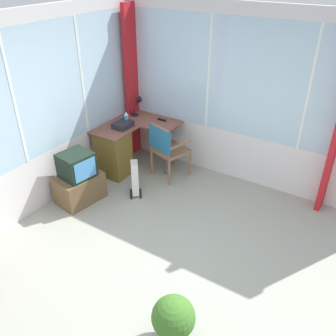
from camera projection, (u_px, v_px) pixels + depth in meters
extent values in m
cube|color=#989A8C|center=(167.00, 272.00, 4.18)|extent=(5.58, 5.34, 0.06)
cube|color=silver|center=(32.00, 186.00, 4.98)|extent=(4.58, 0.06, 0.77)
cube|color=silver|center=(13.00, 101.00, 4.36)|extent=(4.49, 0.06, 1.67)
cube|color=white|center=(13.00, 101.00, 4.36)|extent=(0.04, 0.07, 1.67)
cube|color=white|center=(80.00, 78.00, 5.19)|extent=(0.04, 0.07, 1.67)
cube|color=silver|center=(247.00, 158.00, 5.65)|extent=(0.06, 4.34, 0.77)
cube|color=silver|center=(256.00, 81.00, 5.03)|extent=(0.06, 4.25, 1.67)
cube|color=silver|center=(266.00, 9.00, 4.56)|extent=(0.06, 4.34, 0.18)
cube|color=white|center=(310.00, 91.00, 4.70)|extent=(0.07, 0.04, 1.67)
cube|color=white|center=(210.00, 73.00, 5.36)|extent=(0.07, 0.04, 1.67)
cube|color=red|center=(133.00, 83.00, 6.06)|extent=(0.35, 0.07, 2.52)
cube|color=brown|center=(125.00, 124.00, 5.86)|extent=(1.17, 0.55, 0.02)
cube|color=brown|center=(162.00, 124.00, 5.85)|extent=(0.55, 0.49, 0.02)
cube|color=brown|center=(113.00, 154.00, 5.80)|extent=(0.40, 0.51, 0.73)
cylinder|color=#4C4C51|center=(165.00, 154.00, 5.79)|extent=(0.04, 0.04, 0.74)
cylinder|color=#4C4C51|center=(94.00, 155.00, 5.77)|extent=(0.04, 0.04, 0.74)
cylinder|color=black|center=(134.00, 115.00, 6.14)|extent=(0.13, 0.13, 0.02)
cylinder|color=black|center=(134.00, 110.00, 6.10)|extent=(0.02, 0.02, 0.14)
cylinder|color=black|center=(137.00, 102.00, 6.05)|extent=(0.03, 0.07, 0.13)
cone|color=black|center=(141.00, 100.00, 6.05)|extent=(0.14, 0.14, 0.12)
cube|color=black|center=(162.00, 120.00, 5.95)|extent=(0.05, 0.15, 0.02)
cylinder|color=#40B0CF|center=(126.00, 120.00, 5.78)|extent=(0.06, 0.06, 0.16)
cone|color=white|center=(126.00, 113.00, 5.73)|extent=(0.06, 0.06, 0.06)
cube|color=#26222C|center=(123.00, 125.00, 5.69)|extent=(0.30, 0.24, 0.09)
cylinder|color=#8B6549|center=(190.00, 164.00, 5.83)|extent=(0.04, 0.04, 0.43)
cylinder|color=#8B6549|center=(172.00, 154.00, 6.12)|extent=(0.04, 0.04, 0.43)
cylinder|color=#8B6549|center=(169.00, 173.00, 5.59)|extent=(0.04, 0.04, 0.43)
cylinder|color=#8B6549|center=(152.00, 162.00, 5.88)|extent=(0.04, 0.04, 0.43)
cube|color=#8B6549|center=(171.00, 150.00, 5.74)|extent=(0.60, 0.60, 0.04)
cube|color=#8B6549|center=(160.00, 140.00, 5.49)|extent=(0.17, 0.42, 0.45)
cube|color=#23648C|center=(160.00, 139.00, 5.48)|extent=(0.20, 0.45, 0.37)
cube|color=#8B6549|center=(180.00, 145.00, 5.50)|extent=(0.42, 0.17, 0.03)
cube|color=#8B6549|center=(162.00, 135.00, 5.79)|extent=(0.42, 0.17, 0.03)
cube|color=brown|center=(80.00, 188.00, 5.25)|extent=(0.70, 0.53, 0.41)
cube|color=black|center=(76.00, 165.00, 5.05)|extent=(0.48, 0.46, 0.36)
cube|color=#4C97D6|center=(85.00, 170.00, 4.94)|extent=(0.34, 0.06, 0.28)
cube|color=#262628|center=(86.00, 170.00, 5.22)|extent=(0.29, 0.26, 0.07)
cube|color=silver|center=(135.00, 181.00, 5.24)|extent=(0.08, 0.09, 0.53)
cube|color=silver|center=(135.00, 180.00, 5.28)|extent=(0.08, 0.09, 0.53)
cube|color=silver|center=(135.00, 178.00, 5.31)|extent=(0.08, 0.09, 0.53)
cube|color=silver|center=(135.00, 177.00, 5.35)|extent=(0.08, 0.09, 0.53)
cube|color=silver|center=(135.00, 175.00, 5.38)|extent=(0.08, 0.09, 0.53)
cube|color=black|center=(140.00, 193.00, 5.46)|extent=(0.20, 0.17, 0.03)
cube|color=black|center=(131.00, 194.00, 5.45)|extent=(0.20, 0.17, 0.03)
cube|color=silver|center=(134.00, 172.00, 5.41)|extent=(0.10, 0.10, 0.37)
cylinder|color=#41494E|center=(173.00, 334.00, 3.37)|extent=(0.22, 0.22, 0.17)
sphere|color=#3D7026|center=(173.00, 317.00, 3.25)|extent=(0.40, 0.40, 0.40)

